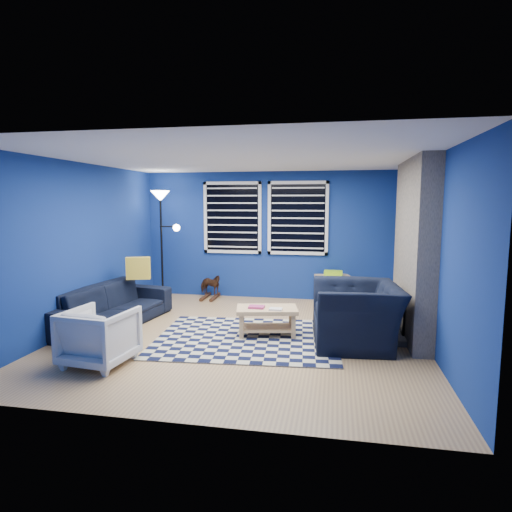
{
  "coord_description": "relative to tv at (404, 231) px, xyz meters",
  "views": [
    {
      "loc": [
        1.28,
        -5.82,
        1.91
      ],
      "look_at": [
        0.13,
        0.3,
        1.12
      ],
      "focal_mm": 30.0,
      "sensor_mm": 36.0,
      "label": 1
    }
  ],
  "objects": [
    {
      "name": "armchair_bent",
      "position": [
        -3.88,
        -3.37,
        -1.06
      ],
      "size": [
        0.8,
        0.82,
        0.68
      ],
      "primitive_type": "imported",
      "rotation": [
        0.0,
        0.0,
        3.03
      ],
      "color": "gray",
      "rests_on": "floor"
    },
    {
      "name": "coffee_table",
      "position": [
        -2.11,
        -1.93,
        -1.1
      ],
      "size": [
        0.94,
        0.65,
        0.43
      ],
      "rotation": [
        0.0,
        0.0,
        0.19
      ],
      "color": "tan",
      "rests_on": "rug"
    },
    {
      "name": "fireplace",
      "position": [
        -0.09,
        -1.5,
        -0.2
      ],
      "size": [
        0.65,
        2.0,
        2.5
      ],
      "color": "gray",
      "rests_on": "floor"
    },
    {
      "name": "window_right",
      "position": [
        -1.9,
        0.46,
        0.2
      ],
      "size": [
        1.17,
        0.06,
        1.42
      ],
      "color": "black",
      "rests_on": "wall_back"
    },
    {
      "name": "tv",
      "position": [
        0.0,
        0.0,
        0.0
      ],
      "size": [
        0.07,
        1.0,
        0.58
      ],
      "color": "black",
      "rests_on": "wall_right"
    },
    {
      "name": "throw_pillow",
      "position": [
        -4.39,
        -1.27,
        -0.58
      ],
      "size": [
        0.41,
        0.23,
        0.37
      ],
      "primitive_type": "cube",
      "rotation": [
        0.0,
        0.0,
        0.31
      ],
      "color": "yellow",
      "rests_on": "sofa"
    },
    {
      "name": "cabinet",
      "position": [
        -1.2,
        0.25,
        -1.12
      ],
      "size": [
        0.72,
        0.57,
        0.62
      ],
      "rotation": [
        0.0,
        0.0,
        0.25
      ],
      "color": "tan",
      "rests_on": "floor"
    },
    {
      "name": "sofa",
      "position": [
        -4.54,
        -1.87,
        -1.08
      ],
      "size": [
        2.26,
        1.13,
        0.63
      ],
      "primitive_type": "imported",
      "rotation": [
        0.0,
        0.0,
        1.43
      ],
      "color": "black",
      "rests_on": "floor"
    },
    {
      "name": "armchair_big",
      "position": [
        -0.87,
        -2.06,
        -0.99
      ],
      "size": [
        1.36,
        1.22,
        0.82
      ],
      "primitive_type": "imported",
      "rotation": [
        0.0,
        0.0,
        -1.48
      ],
      "color": "black",
      "rests_on": "floor"
    },
    {
      "name": "wall_left",
      "position": [
        -4.95,
        -2.0,
        -0.15
      ],
      "size": [
        0.0,
        5.0,
        5.0
      ],
      "primitive_type": "plane",
      "rotation": [
        1.57,
        0.0,
        1.57
      ],
      "color": "navy",
      "rests_on": "floor"
    },
    {
      "name": "window_left",
      "position": [
        -3.2,
        0.46,
        0.2
      ],
      "size": [
        1.17,
        0.06,
        1.42
      ],
      "color": "black",
      "rests_on": "wall_back"
    },
    {
      "name": "wall_back",
      "position": [
        -2.45,
        0.5,
        -0.15
      ],
      "size": [
        5.0,
        0.0,
        5.0
      ],
      "primitive_type": "plane",
      "rotation": [
        1.57,
        0.0,
        0.0
      ],
      "color": "navy",
      "rests_on": "floor"
    },
    {
      "name": "rug",
      "position": [
        -2.37,
        -2.12,
        -1.39
      ],
      "size": [
        2.65,
        2.19,
        0.02
      ],
      "primitive_type": "cube",
      "rotation": [
        0.0,
        0.0,
        0.08
      ],
      "color": "black",
      "rests_on": "floor"
    },
    {
      "name": "floor_lamp",
      "position": [
        -4.46,
        -0.06,
        0.34
      ],
      "size": [
        0.58,
        0.36,
        2.12
      ],
      "color": "black",
      "rests_on": "floor"
    },
    {
      "name": "floor",
      "position": [
        -2.45,
        -2.0,
        -1.4
      ],
      "size": [
        5.0,
        5.0,
        0.0
      ],
      "primitive_type": "plane",
      "color": "tan",
      "rests_on": "ground"
    },
    {
      "name": "wall_right",
      "position": [
        0.05,
        -2.0,
        -0.15
      ],
      "size": [
        0.0,
        5.0,
        5.0
      ],
      "primitive_type": "plane",
      "rotation": [
        1.57,
        0.0,
        -1.57
      ],
      "color": "navy",
      "rests_on": "floor"
    },
    {
      "name": "rocking_horse",
      "position": [
        -3.6,
        0.22,
        -1.12
      ],
      "size": [
        0.35,
        0.54,
        0.42
      ],
      "primitive_type": "imported",
      "rotation": [
        0.0,
        0.0,
        1.3
      ],
      "color": "#422015",
      "rests_on": "floor"
    },
    {
      "name": "ceiling",
      "position": [
        -2.45,
        -2.0,
        1.1
      ],
      "size": [
        5.0,
        5.0,
        0.0
      ],
      "primitive_type": "plane",
      "rotation": [
        3.14,
        0.0,
        0.0
      ],
      "color": "white",
      "rests_on": "wall_back"
    }
  ]
}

